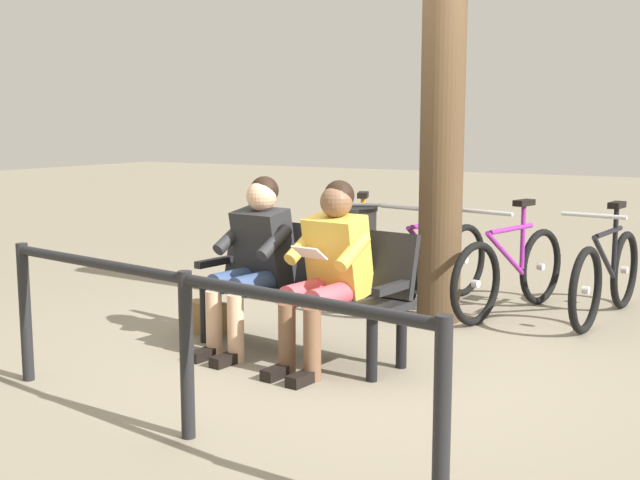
{
  "coord_description": "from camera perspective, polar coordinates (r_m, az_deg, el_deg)",
  "views": [
    {
      "loc": [
        -2.5,
        4.55,
        1.56
      ],
      "look_at": [
        0.3,
        -0.23,
        0.75
      ],
      "focal_mm": 44.85,
      "sensor_mm": 36.0,
      "label": 1
    }
  ],
  "objects": [
    {
      "name": "person_reading",
      "position": [
        5.1,
        0.6,
        -1.8
      ],
      "size": [
        0.52,
        0.8,
        1.2
      ],
      "rotation": [
        0.0,
        0.0,
        -0.12
      ],
      "color": "gold",
      "rests_on": "ground"
    },
    {
      "name": "litter_bin",
      "position": [
        6.74,
        2.37,
        -1.29
      ],
      "size": [
        0.41,
        0.41,
        0.87
      ],
      "color": "slate",
      "rests_on": "ground"
    },
    {
      "name": "bicycle_red",
      "position": [
        6.94,
        8.03,
        -1.72
      ],
      "size": [
        0.53,
        1.66,
        0.94
      ],
      "rotation": [
        0.0,
        0.0,
        1.36
      ],
      "color": "black",
      "rests_on": "ground"
    },
    {
      "name": "person_companion",
      "position": [
        5.5,
        -4.74,
        -1.08
      ],
      "size": [
        0.52,
        0.8,
        1.2
      ],
      "rotation": [
        0.0,
        0.0,
        -0.12
      ],
      "color": "#262628",
      "rests_on": "ground"
    },
    {
      "name": "tree_trunk",
      "position": [
        6.3,
        8.72,
        8.19
      ],
      "size": [
        0.34,
        0.34,
        3.11
      ],
      "primitive_type": "cylinder",
      "color": "#4C3823",
      "rests_on": "ground"
    },
    {
      "name": "handbag",
      "position": [
        6.06,
        -8.14,
        -5.52
      ],
      "size": [
        0.3,
        0.15,
        0.24
      ],
      "primitive_type": "cube",
      "rotation": [
        0.0,
        0.0,
        -0.02
      ],
      "color": "olive",
      "rests_on": "ground"
    },
    {
      "name": "bicycle_black",
      "position": [
        7.22,
        2.92,
        -1.25
      ],
      "size": [
        0.73,
        1.58,
        0.94
      ],
      "rotation": [
        0.0,
        0.0,
        1.96
      ],
      "color": "black",
      "rests_on": "ground"
    },
    {
      "name": "ground_plane",
      "position": [
        5.42,
        1.53,
        -8.41
      ],
      "size": [
        40.0,
        40.0,
        0.0
      ],
      "primitive_type": "plane",
      "color": "gray"
    },
    {
      "name": "bench",
      "position": [
        5.45,
        -1.08,
        -2.83
      ],
      "size": [
        1.65,
        0.67,
        0.87
      ],
      "rotation": [
        0.0,
        0.0,
        -0.12
      ],
      "color": "black",
      "rests_on": "ground"
    },
    {
      "name": "railing_fence",
      "position": [
        4.0,
        -9.57,
        -5.9
      ],
      "size": [
        2.93,
        0.49,
        0.85
      ],
      "rotation": [
        0.0,
        0.0,
        -0.15
      ],
      "color": "black",
      "rests_on": "ground"
    },
    {
      "name": "bicycle_green",
      "position": [
        6.75,
        19.76,
        -2.41
      ],
      "size": [
        0.48,
        1.68,
        0.94
      ],
      "rotation": [
        0.0,
        0.0,
        1.47
      ],
      "color": "black",
      "rests_on": "ground"
    },
    {
      "name": "bicycle_silver",
      "position": [
        6.73,
        13.42,
        -2.17
      ],
      "size": [
        0.56,
        1.65,
        0.94
      ],
      "rotation": [
        0.0,
        0.0,
        1.34
      ],
      "color": "black",
      "rests_on": "ground"
    }
  ]
}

